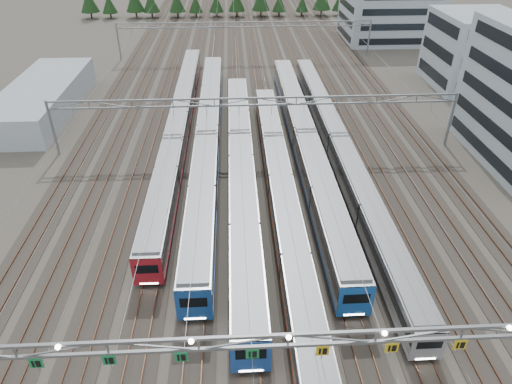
{
  "coord_description": "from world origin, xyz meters",
  "views": [
    {
      "loc": [
        -3.0,
        -18.84,
        30.67
      ],
      "look_at": [
        -0.8,
        23.14,
        3.5
      ],
      "focal_mm": 32.0,
      "sensor_mm": 36.0,
      "label": 1
    }
  ],
  "objects_px": {
    "train_a": "(180,122)",
    "train_d": "(280,187)",
    "train_f": "(338,144)",
    "gantry_near": "(287,344)",
    "gantry_far": "(245,29)",
    "train_c": "(241,168)",
    "depot_bldg_north": "(390,12)",
    "train_e": "(304,139)",
    "train_b": "(208,136)",
    "depot_bldg_mid": "(474,50)",
    "gantry_mid": "(255,108)",
    "west_shed": "(43,98)"
  },
  "relations": [
    {
      "from": "train_a",
      "to": "train_d",
      "type": "distance_m",
      "value": 23.45
    },
    {
      "from": "train_f",
      "to": "train_d",
      "type": "bearing_deg",
      "value": -130.06
    },
    {
      "from": "gantry_near",
      "to": "gantry_far",
      "type": "bearing_deg",
      "value": 89.97
    },
    {
      "from": "train_c",
      "to": "depot_bldg_north",
      "type": "relative_size",
      "value": 2.57
    },
    {
      "from": "gantry_near",
      "to": "depot_bldg_north",
      "type": "bearing_deg",
      "value": 69.73
    },
    {
      "from": "train_e",
      "to": "train_f",
      "type": "relative_size",
      "value": 0.91
    },
    {
      "from": "train_b",
      "to": "train_d",
      "type": "bearing_deg",
      "value": -56.47
    },
    {
      "from": "train_b",
      "to": "depot_bldg_mid",
      "type": "height_order",
      "value": "depot_bldg_mid"
    },
    {
      "from": "gantry_mid",
      "to": "depot_bldg_north",
      "type": "distance_m",
      "value": 69.51
    },
    {
      "from": "train_a",
      "to": "gantry_mid",
      "type": "bearing_deg",
      "value": -25.98
    },
    {
      "from": "train_d",
      "to": "train_e",
      "type": "height_order",
      "value": "train_e"
    },
    {
      "from": "depot_bldg_north",
      "to": "west_shed",
      "type": "distance_m",
      "value": 83.79
    },
    {
      "from": "gantry_mid",
      "to": "gantry_near",
      "type": "bearing_deg",
      "value": -90.07
    },
    {
      "from": "train_c",
      "to": "gantry_near",
      "type": "bearing_deg",
      "value": -85.92
    },
    {
      "from": "train_d",
      "to": "gantry_mid",
      "type": "relative_size",
      "value": 0.99
    },
    {
      "from": "gantry_near",
      "to": "gantry_mid",
      "type": "height_order",
      "value": "gantry_near"
    },
    {
      "from": "train_c",
      "to": "train_d",
      "type": "relative_size",
      "value": 1.01
    },
    {
      "from": "train_d",
      "to": "train_e",
      "type": "xyz_separation_m",
      "value": [
        4.5,
        12.19,
        0.15
      ]
    },
    {
      "from": "train_a",
      "to": "train_e",
      "type": "bearing_deg",
      "value": -21.2
    },
    {
      "from": "train_c",
      "to": "west_shed",
      "type": "relative_size",
      "value": 1.88
    },
    {
      "from": "train_c",
      "to": "train_f",
      "type": "bearing_deg",
      "value": 24.9
    },
    {
      "from": "depot_bldg_mid",
      "to": "gantry_far",
      "type": "bearing_deg",
      "value": 154.58
    },
    {
      "from": "train_c",
      "to": "depot_bldg_mid",
      "type": "relative_size",
      "value": 3.53
    },
    {
      "from": "train_d",
      "to": "gantry_mid",
      "type": "xyz_separation_m",
      "value": [
        -2.25,
        13.69,
        4.29
      ]
    },
    {
      "from": "train_b",
      "to": "depot_bldg_mid",
      "type": "bearing_deg",
      "value": 27.05
    },
    {
      "from": "gantry_mid",
      "to": "west_shed",
      "type": "bearing_deg",
      "value": 155.62
    },
    {
      "from": "gantry_mid",
      "to": "gantry_far",
      "type": "relative_size",
      "value": 1.0
    },
    {
      "from": "train_a",
      "to": "train_c",
      "type": "bearing_deg",
      "value": -58.58
    },
    {
      "from": "train_c",
      "to": "train_f",
      "type": "relative_size",
      "value": 0.83
    },
    {
      "from": "train_a",
      "to": "train_b",
      "type": "relative_size",
      "value": 1.04
    },
    {
      "from": "train_d",
      "to": "train_f",
      "type": "xyz_separation_m",
      "value": [
        9.0,
        10.7,
        -0.09
      ]
    },
    {
      "from": "train_b",
      "to": "train_e",
      "type": "distance_m",
      "value": 13.57
    },
    {
      "from": "depot_bldg_mid",
      "to": "train_b",
      "type": "bearing_deg",
      "value": -152.95
    },
    {
      "from": "train_d",
      "to": "gantry_mid",
      "type": "bearing_deg",
      "value": 99.34
    },
    {
      "from": "depot_bldg_north",
      "to": "gantry_mid",
      "type": "bearing_deg",
      "value": -121.76
    },
    {
      "from": "train_a",
      "to": "train_b",
      "type": "bearing_deg",
      "value": -51.14
    },
    {
      "from": "train_c",
      "to": "train_f",
      "type": "height_order",
      "value": "train_c"
    },
    {
      "from": "depot_bldg_north",
      "to": "depot_bldg_mid",
      "type": "bearing_deg",
      "value": -80.59
    },
    {
      "from": "train_f",
      "to": "gantry_far",
      "type": "bearing_deg",
      "value": 103.2
    },
    {
      "from": "train_e",
      "to": "gantry_near",
      "type": "xyz_separation_m",
      "value": [
        -6.8,
        -38.62,
        4.85
      ]
    },
    {
      "from": "train_d",
      "to": "depot_bldg_north",
      "type": "relative_size",
      "value": 2.54
    },
    {
      "from": "train_a",
      "to": "gantry_mid",
      "type": "height_order",
      "value": "gantry_mid"
    },
    {
      "from": "train_e",
      "to": "gantry_near",
      "type": "bearing_deg",
      "value": -99.98
    },
    {
      "from": "train_f",
      "to": "gantry_mid",
      "type": "relative_size",
      "value": 1.21
    },
    {
      "from": "train_e",
      "to": "gantry_mid",
      "type": "height_order",
      "value": "gantry_mid"
    },
    {
      "from": "train_f",
      "to": "depot_bldg_mid",
      "type": "distance_m",
      "value": 41.97
    },
    {
      "from": "gantry_near",
      "to": "train_e",
      "type": "bearing_deg",
      "value": 80.02
    },
    {
      "from": "train_a",
      "to": "train_c",
      "type": "distance_m",
      "value": 17.26
    },
    {
      "from": "train_a",
      "to": "west_shed",
      "type": "relative_size",
      "value": 2.21
    },
    {
      "from": "train_e",
      "to": "depot_bldg_mid",
      "type": "height_order",
      "value": "depot_bldg_mid"
    }
  ]
}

